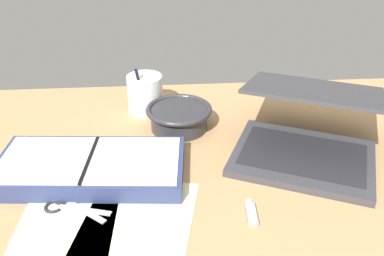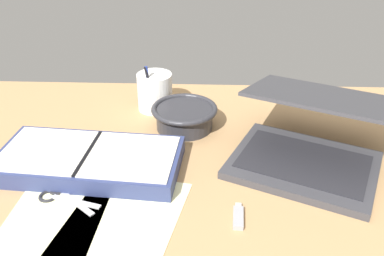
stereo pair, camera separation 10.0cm
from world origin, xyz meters
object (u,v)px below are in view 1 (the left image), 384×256
object	(u,v)px
pen_cup	(145,94)
scissors	(65,205)
bowl	(179,116)
planner	(91,167)
laptop	(307,134)

from	to	relation	value
pen_cup	scissors	bearing A→B (deg)	-110.64
bowl	pen_cup	bearing A→B (deg)	129.73
pen_cup	planner	xyz separation A→B (cm)	(-11.64, -30.54, -3.25)
pen_cup	planner	size ratio (longest dim) A/B	0.32
planner	scissors	xyz separation A→B (cm)	(-3.86, -10.60, -1.76)
laptop	planner	xyz separation A→B (cm)	(-50.26, -4.93, -3.45)
bowl	pen_cup	distance (cm)	14.25
bowl	scissors	world-z (taller)	bowl
planner	pen_cup	bearing A→B (deg)	73.99
scissors	laptop	bearing A→B (deg)	44.00
planner	bowl	bearing A→B (deg)	48.43
laptop	planner	size ratio (longest dim) A/B	1.05
bowl	scissors	xyz separation A→B (cm)	(-24.53, -30.27, -3.15)
laptop	scissors	bearing A→B (deg)	-139.80
scissors	pen_cup	bearing A→B (deg)	97.36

